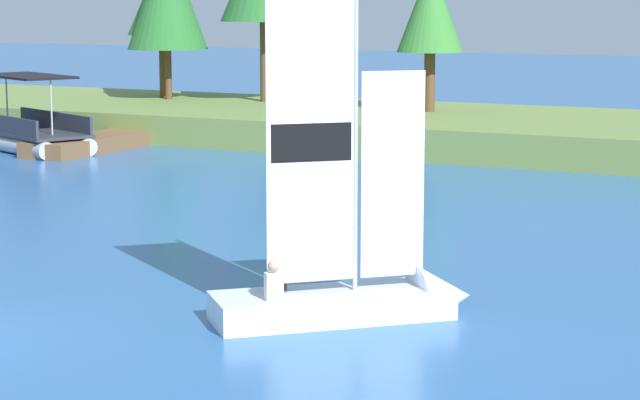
{
  "coord_description": "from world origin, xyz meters",
  "views": [
    {
      "loc": [
        13.76,
        -14.05,
        5.32
      ],
      "look_at": [
        2.44,
        8.39,
        1.2
      ],
      "focal_mm": 69.7,
      "sensor_mm": 36.0,
      "label": 1
    }
  ],
  "objects_px": {
    "wooden_dock": "(90,143)",
    "sailboat": "(368,287)",
    "pontoon_boat": "(30,132)",
    "shoreline_tree_midright": "(430,9)"
  },
  "relations": [
    {
      "from": "wooden_dock",
      "to": "sailboat",
      "type": "distance_m",
      "value": 24.41
    },
    {
      "from": "sailboat",
      "to": "wooden_dock",
      "type": "bearing_deg",
      "value": 94.36
    },
    {
      "from": "shoreline_tree_midright",
      "to": "sailboat",
      "type": "xyz_separation_m",
      "value": [
        8.76,
        -24.62,
        -4.38
      ]
    },
    {
      "from": "wooden_dock",
      "to": "pontoon_boat",
      "type": "bearing_deg",
      "value": -155.61
    },
    {
      "from": "shoreline_tree_midright",
      "to": "pontoon_boat",
      "type": "xyz_separation_m",
      "value": [
        -11.31,
        -9.16,
        -4.24
      ]
    },
    {
      "from": "wooden_dock",
      "to": "sailboat",
      "type": "bearing_deg",
      "value": -42.04
    },
    {
      "from": "sailboat",
      "to": "pontoon_boat",
      "type": "xyz_separation_m",
      "value": [
        -20.07,
        15.46,
        0.13
      ]
    },
    {
      "from": "sailboat",
      "to": "pontoon_boat",
      "type": "height_order",
      "value": "sailboat"
    },
    {
      "from": "pontoon_boat",
      "to": "sailboat",
      "type": "bearing_deg",
      "value": -14.33
    },
    {
      "from": "wooden_dock",
      "to": "pontoon_boat",
      "type": "xyz_separation_m",
      "value": [
        -1.95,
        -0.88,
        0.38
      ]
    }
  ]
}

